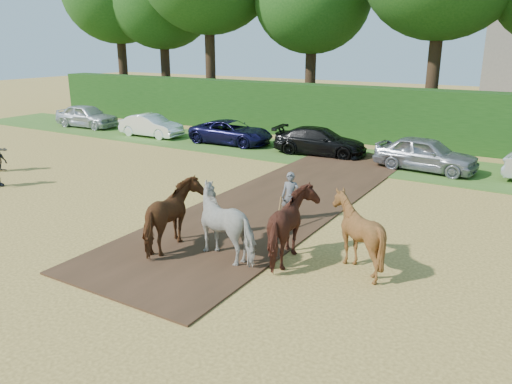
{
  "coord_description": "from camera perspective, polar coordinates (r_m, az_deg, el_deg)",
  "views": [
    {
      "loc": [
        9.31,
        -8.12,
        5.36
      ],
      "look_at": [
        2.55,
        3.07,
        1.4
      ],
      "focal_mm": 35.0,
      "sensor_mm": 36.0,
      "label": 1
    }
  ],
  "objects": [
    {
      "name": "grass_verge",
      "position": [
        24.59,
        8.13,
        4.12
      ],
      "size": [
        50.0,
        5.0,
        0.03
      ],
      "primitive_type": "cube",
      "color": "#38601E",
      "rests_on": "ground"
    },
    {
      "name": "earth_strip",
      "position": [
        17.83,
        3.64,
        -0.59
      ],
      "size": [
        4.5,
        17.0,
        0.05
      ],
      "primitive_type": "cube",
      "color": "#472D1C",
      "rests_on": "ground"
    },
    {
      "name": "parked_cars",
      "position": [
        23.46,
        13.53,
        4.9
      ],
      "size": [
        41.75,
        2.84,
        1.48
      ],
      "color": "#BBBEC2",
      "rests_on": "ground"
    },
    {
      "name": "hedgerow",
      "position": [
        28.46,
        11.88,
        8.7
      ],
      "size": [
        46.0,
        1.6,
        3.0
      ],
      "primitive_type": "cube",
      "color": "#14380F",
      "rests_on": "ground"
    },
    {
      "name": "plough_team",
      "position": [
        12.67,
        0.75,
        -3.67
      ],
      "size": [
        6.18,
        5.03,
        1.85
      ],
      "color": "#5B3716",
      "rests_on": "ground"
    },
    {
      "name": "ground",
      "position": [
        13.46,
        -16.39,
        -7.34
      ],
      "size": [
        120.0,
        120.0,
        0.0
      ],
      "primitive_type": "plane",
      "color": "gold",
      "rests_on": "ground"
    }
  ]
}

